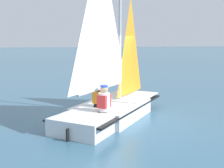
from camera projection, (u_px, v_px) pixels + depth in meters
ground_plane at (112, 118)px, 8.59m from camera, size 260.00×260.00×0.00m
sailboat_main at (111, 95)px, 8.44m from camera, size 4.32×4.27×5.15m
sailor_helm at (99, 100)px, 8.09m from camera, size 0.42×0.42×1.16m
sailor_crew at (104, 105)px, 7.51m from camera, size 0.42×0.42×1.16m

